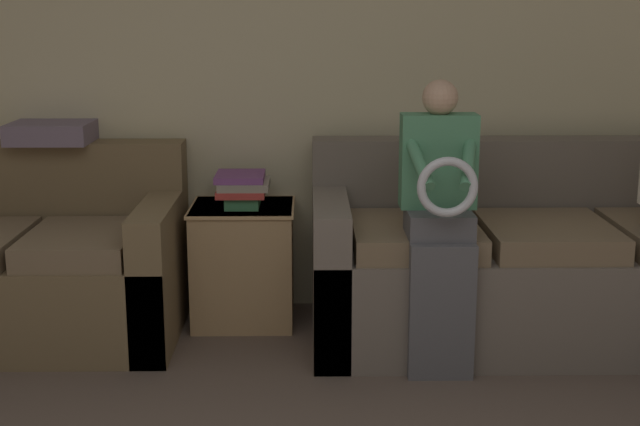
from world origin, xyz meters
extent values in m
cube|color=beige|center=(0.00, 3.07, 1.27)|extent=(7.61, 0.06, 2.55)
cube|color=#70665B|center=(1.18, 2.52, 0.24)|extent=(2.12, 0.90, 0.47)
cube|color=#70665B|center=(1.18, 2.87, 0.69)|extent=(2.12, 0.20, 0.43)
cube|color=#70665B|center=(0.20, 2.52, 0.34)|extent=(0.16, 0.90, 0.69)
cube|color=#7A664C|center=(0.58, 2.42, 0.53)|extent=(0.56, 0.66, 0.11)
cube|color=#7A664C|center=(1.18, 2.42, 0.53)|extent=(0.56, 0.66, 0.11)
cube|color=brown|center=(-1.19, 2.58, 0.21)|extent=(1.35, 0.88, 0.43)
cube|color=brown|center=(-1.19, 2.92, 0.66)|extent=(1.35, 0.20, 0.46)
cube|color=brown|center=(-0.60, 2.58, 0.33)|extent=(0.16, 0.88, 0.66)
cube|color=#7A664C|center=(-0.94, 2.48, 0.48)|extent=(0.48, 0.64, 0.11)
cube|color=#56565B|center=(0.65, 2.07, 0.29)|extent=(0.27, 0.10, 0.58)
cube|color=#56565B|center=(0.65, 2.21, 0.64)|extent=(0.27, 0.28, 0.11)
cube|color=#4C8E66|center=(0.65, 2.28, 0.89)|extent=(0.32, 0.14, 0.40)
sphere|color=tan|center=(0.65, 2.28, 1.16)|extent=(0.15, 0.15, 0.15)
torus|color=silver|center=(0.65, 2.01, 0.83)|extent=(0.25, 0.04, 0.25)
cylinder|color=#4C8E66|center=(0.55, 2.14, 0.92)|extent=(0.12, 0.31, 0.22)
cylinder|color=#4C8E66|center=(0.76, 2.14, 0.92)|extent=(0.12, 0.31, 0.22)
cube|color=tan|center=(-0.23, 2.78, 0.29)|extent=(0.49, 0.45, 0.59)
cube|color=tan|center=(-0.23, 2.78, 0.58)|extent=(0.51, 0.47, 0.02)
cube|color=#3D8451|center=(-0.22, 2.79, 0.62)|extent=(0.16, 0.26, 0.06)
cube|color=#BC3833|center=(-0.23, 2.77, 0.67)|extent=(0.23, 0.27, 0.03)
cube|color=gray|center=(-0.21, 2.77, 0.70)|extent=(0.24, 0.27, 0.04)
cube|color=#7A4284|center=(-0.23, 2.79, 0.73)|extent=(0.23, 0.27, 0.03)
cube|color=slate|center=(-1.16, 2.92, 0.94)|extent=(0.39, 0.39, 0.10)
camera|label=1|loc=(0.09, -1.46, 1.53)|focal=50.00mm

